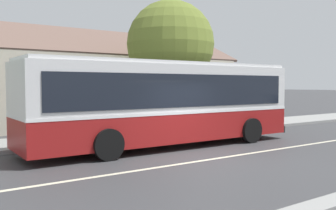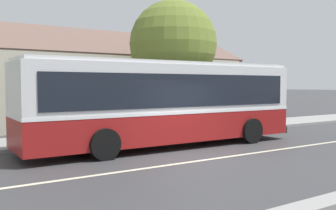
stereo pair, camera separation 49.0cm
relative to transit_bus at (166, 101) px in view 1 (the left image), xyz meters
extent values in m
plane|color=#38383A|center=(-0.24, -2.90, -1.71)|extent=(300.00, 300.00, 0.00)
cube|color=gray|center=(-0.24, 3.10, -1.64)|extent=(60.00, 3.00, 0.15)
cube|color=beige|center=(-0.24, -2.90, -1.71)|extent=(60.00, 0.16, 0.01)
cube|color=beige|center=(-1.59, 10.79, 0.27)|extent=(23.55, 8.42, 3.96)
cube|color=brown|center=(-1.59, 8.68, 3.17)|extent=(24.15, 4.27, 1.99)
cube|color=brown|center=(-1.59, 12.89, 3.17)|extent=(24.15, 4.27, 1.99)
cube|color=black|center=(6.65, 6.55, 0.46)|extent=(1.10, 0.06, 1.30)
cube|color=#4C3323|center=(1.94, 6.55, -0.66)|extent=(1.00, 0.06, 2.10)
cube|color=maroon|center=(-0.02, 0.00, -0.92)|extent=(10.82, 2.60, 1.03)
cube|color=white|center=(-0.02, 0.00, -0.35)|extent=(10.84, 2.62, 0.10)
cube|color=silver|center=(-0.02, 0.00, 0.53)|extent=(10.82, 2.60, 1.66)
cube|color=silver|center=(-0.02, 0.00, 1.42)|extent=(10.61, 2.47, 0.12)
cube|color=black|center=(-0.01, 1.26, 0.43)|extent=(9.94, 0.12, 1.16)
cube|color=black|center=(-0.03, -1.27, 0.43)|extent=(9.94, 0.12, 1.16)
cube|color=black|center=(5.40, -0.05, 0.43)|extent=(0.06, 2.20, 1.16)
cube|color=black|center=(5.40, -0.05, 1.22)|extent=(0.06, 1.75, 0.24)
cube|color=black|center=(5.42, -0.05, -1.31)|extent=(0.10, 2.50, 0.28)
cube|color=#192D99|center=(-1.36, 1.28, -0.92)|extent=(3.02, 0.06, 0.72)
cube|color=black|center=(4.21, 1.23, -0.22)|extent=(0.90, 0.04, 2.44)
cylinder|color=black|center=(3.34, 1.22, -1.21)|extent=(1.00, 0.29, 1.00)
cylinder|color=black|center=(3.32, -1.28, -1.21)|extent=(1.00, 0.29, 1.00)
cylinder|color=black|center=(-2.98, 1.28, -1.21)|extent=(1.00, 0.29, 1.00)
cylinder|color=black|center=(-3.00, -1.22, -1.21)|extent=(1.00, 0.29, 1.00)
cylinder|color=#4C3828|center=(3.17, 4.13, -0.22)|extent=(0.41, 0.41, 2.98)
sphere|color=olive|center=(3.17, 4.13, 2.72)|extent=(4.49, 4.49, 4.49)
sphere|color=olive|center=(3.56, 4.34, 2.05)|extent=(2.52, 2.52, 2.52)
camera|label=1|loc=(-8.06, -11.65, 0.63)|focal=40.00mm
camera|label=2|loc=(-7.66, -11.92, 0.63)|focal=40.00mm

